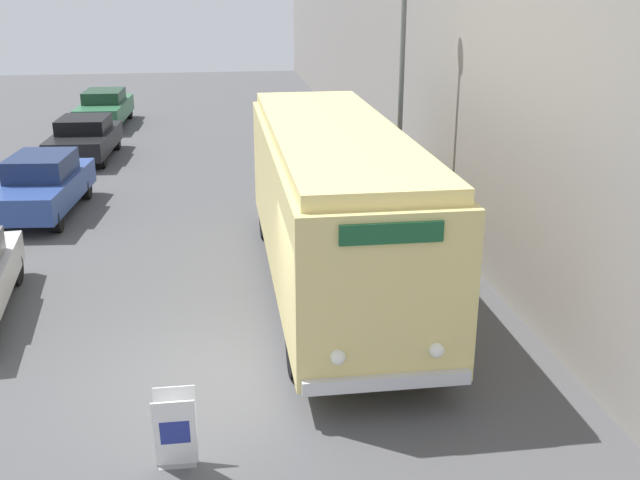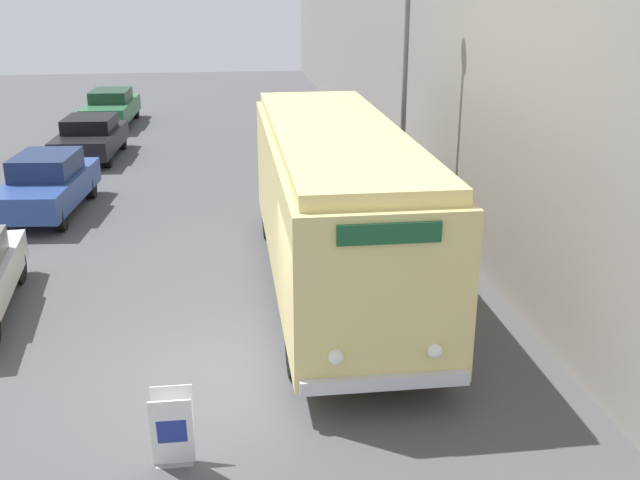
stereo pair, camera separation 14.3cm
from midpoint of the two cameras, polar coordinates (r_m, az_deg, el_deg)
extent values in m
plane|color=#4C4C4F|center=(11.92, -8.18, -10.47)|extent=(80.00, 80.00, 0.00)
cube|color=gray|center=(21.11, 7.95, 15.41)|extent=(0.30, 60.00, 8.97)
cylinder|color=black|center=(11.73, -1.47, -8.11)|extent=(0.28, 0.96, 0.96)
cylinder|color=black|center=(12.12, 8.98, -7.40)|extent=(0.28, 0.96, 0.96)
cylinder|color=black|center=(17.84, -3.68, 1.70)|extent=(0.28, 0.96, 0.96)
cylinder|color=black|center=(18.10, 3.27, 1.97)|extent=(0.28, 0.96, 0.96)
cube|color=#E5D17F|center=(14.43, 1.45, 2.71)|extent=(2.51, 9.42, 2.54)
cube|color=#F3DD87|center=(14.09, 1.50, 8.13)|extent=(2.31, 9.04, 0.24)
cube|color=silver|center=(10.56, 5.39, -10.78)|extent=(2.39, 0.12, 0.20)
sphere|color=white|center=(10.26, 1.61, -8.91)|extent=(0.22, 0.22, 0.22)
sphere|color=white|center=(10.54, 9.13, -8.35)|extent=(0.22, 0.22, 0.22)
cube|color=#19512D|center=(9.70, 5.74, 0.49)|extent=(1.38, 0.06, 0.28)
cube|color=gray|center=(10.19, -10.57, -16.33)|extent=(0.48, 0.22, 0.01)
cube|color=white|center=(9.83, -10.79, -14.23)|extent=(0.53, 0.20, 1.03)
cube|color=white|center=(9.98, -10.73, -13.65)|extent=(0.53, 0.20, 1.03)
cube|color=navy|center=(9.80, -10.80, -14.15)|extent=(0.37, 0.07, 0.36)
cylinder|color=#595E60|center=(17.59, 6.65, 10.46)|extent=(0.12, 0.12, 6.40)
cylinder|color=black|center=(16.33, -21.85, -2.02)|extent=(0.22, 0.64, 0.64)
cylinder|color=black|center=(19.80, -22.95, 1.55)|extent=(0.22, 0.68, 0.68)
cylinder|color=black|center=(19.33, -18.93, 1.64)|extent=(0.22, 0.68, 0.68)
cylinder|color=black|center=(22.43, -20.47, 3.84)|extent=(0.22, 0.68, 0.68)
cylinder|color=black|center=(22.01, -16.88, 3.96)|extent=(0.22, 0.68, 0.68)
cube|color=#2D478C|center=(20.79, -19.86, 3.70)|extent=(2.09, 4.44, 0.67)
cube|color=#19274D|center=(20.74, -19.97, 5.41)|extent=(1.62, 2.06, 0.56)
cylinder|color=black|center=(25.85, -19.23, 5.87)|extent=(0.22, 0.63, 0.63)
cylinder|color=black|center=(25.48, -15.74, 6.04)|extent=(0.22, 0.63, 0.63)
cylinder|color=black|center=(28.48, -17.87, 7.19)|extent=(0.22, 0.63, 0.63)
cylinder|color=black|center=(28.14, -14.68, 7.36)|extent=(0.22, 0.63, 0.63)
cube|color=black|center=(26.91, -16.93, 7.29)|extent=(2.10, 4.27, 0.62)
cube|color=black|center=(26.91, -17.00, 8.47)|extent=(1.69, 1.96, 0.47)
cylinder|color=black|center=(31.51, -17.28, 8.36)|extent=(0.22, 0.63, 0.63)
cylinder|color=black|center=(31.23, -14.57, 8.51)|extent=(0.22, 0.63, 0.63)
cylinder|color=black|center=(34.60, -16.21, 9.39)|extent=(0.22, 0.63, 0.63)
cylinder|color=black|center=(34.34, -13.73, 9.53)|extent=(0.22, 0.63, 0.63)
cube|color=#2D6642|center=(32.86, -15.49, 9.55)|extent=(1.95, 4.68, 0.67)
cube|color=#193824|center=(32.88, -15.54, 10.56)|extent=(1.58, 2.13, 0.47)
camera|label=1|loc=(0.07, -89.66, 0.12)|focal=42.00mm
camera|label=2|loc=(0.07, 90.34, -0.12)|focal=42.00mm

